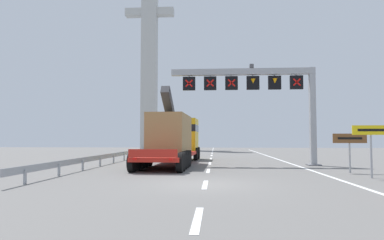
{
  "coord_description": "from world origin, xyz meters",
  "views": [
    {
      "loc": [
        0.57,
        -13.93,
        1.89
      ],
      "look_at": [
        -1.06,
        9.37,
        3.18
      ],
      "focal_mm": 31.4,
      "sensor_mm": 36.0,
      "label": 1
    }
  ],
  "objects_px": {
    "overhead_lane_gantry": "(260,87)",
    "tourist_info_sign_brown": "(350,142)",
    "heavy_haul_truck_red": "(176,137)",
    "bridge_pylon_distant": "(150,36)",
    "exit_sign_yellow": "(371,137)"
  },
  "relations": [
    {
      "from": "overhead_lane_gantry",
      "to": "tourist_info_sign_brown",
      "type": "relative_size",
      "value": 4.87
    },
    {
      "from": "heavy_haul_truck_red",
      "to": "tourist_info_sign_brown",
      "type": "xyz_separation_m",
      "value": [
        10.43,
        -6.89,
        -0.31
      ]
    },
    {
      "from": "exit_sign_yellow",
      "to": "tourist_info_sign_brown",
      "type": "distance_m",
      "value": 2.41
    },
    {
      "from": "overhead_lane_gantry",
      "to": "tourist_info_sign_brown",
      "type": "bearing_deg",
      "value": -51.65
    },
    {
      "from": "bridge_pylon_distant",
      "to": "exit_sign_yellow",
      "type": "bearing_deg",
      "value": -65.98
    },
    {
      "from": "overhead_lane_gantry",
      "to": "exit_sign_yellow",
      "type": "xyz_separation_m",
      "value": [
        4.18,
        -7.59,
        -3.63
      ]
    },
    {
      "from": "tourist_info_sign_brown",
      "to": "bridge_pylon_distant",
      "type": "bearing_deg",
      "value": 115.17
    },
    {
      "from": "tourist_info_sign_brown",
      "to": "heavy_haul_truck_red",
      "type": "bearing_deg",
      "value": 146.55
    },
    {
      "from": "heavy_haul_truck_red",
      "to": "bridge_pylon_distant",
      "type": "relative_size",
      "value": 0.35
    },
    {
      "from": "overhead_lane_gantry",
      "to": "bridge_pylon_distant",
      "type": "bearing_deg",
      "value": 112.96
    },
    {
      "from": "tourist_info_sign_brown",
      "to": "bridge_pylon_distant",
      "type": "xyz_separation_m",
      "value": [
        -19.45,
        41.4,
        19.1
      ]
    },
    {
      "from": "heavy_haul_truck_red",
      "to": "bridge_pylon_distant",
      "type": "distance_m",
      "value": 40.32
    },
    {
      "from": "exit_sign_yellow",
      "to": "tourist_info_sign_brown",
      "type": "xyz_separation_m",
      "value": [
        -0.07,
        2.4,
        -0.27
      ]
    },
    {
      "from": "heavy_haul_truck_red",
      "to": "exit_sign_yellow",
      "type": "bearing_deg",
      "value": -41.5
    },
    {
      "from": "heavy_haul_truck_red",
      "to": "overhead_lane_gantry",
      "type": "bearing_deg",
      "value": -14.99
    }
  ]
}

